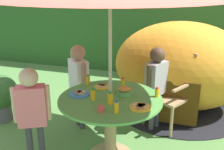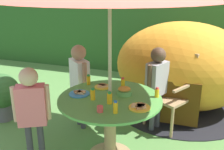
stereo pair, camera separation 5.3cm
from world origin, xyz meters
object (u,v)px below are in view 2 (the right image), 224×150
object	(u,v)px
plate_mid_left	(139,107)
juice_bottle_far_left	(110,98)
plate_near_left	(79,93)
juice_bottle_far_right	(157,93)
cup_near	(100,109)
juice_bottle_mid_right	(115,107)
wooden_chair	(174,86)
plate_near_right	(102,86)
child_in_grey_shirt	(157,79)
potted_plant	(2,93)
juice_bottle_center_front	(89,80)
child_in_pink_shirt	(31,105)
child_in_white_shirt	(80,76)
juice_bottle_center_back	(123,83)
juice_bottle_front_edge	(93,94)
snack_bowl	(124,91)
dome_tent	(183,66)
garden_table	(110,116)

from	to	relation	value
plate_mid_left	juice_bottle_far_left	size ratio (longest dim) A/B	1.68
plate_near_left	juice_bottle_far_right	size ratio (longest dim) A/B	2.11
cup_near	juice_bottle_mid_right	bearing A→B (deg)	9.05
wooden_chair	plate_near_right	world-z (taller)	wooden_chair
plate_mid_left	juice_bottle_mid_right	world-z (taller)	juice_bottle_mid_right
wooden_chair	child_in_grey_shirt	world-z (taller)	child_in_grey_shirt
plate_near_left	plate_mid_left	bearing A→B (deg)	-10.09
potted_plant	juice_bottle_mid_right	distance (m)	2.10
potted_plant	child_in_grey_shirt	size ratio (longest dim) A/B	0.60
juice_bottle_center_front	juice_bottle_mid_right	bearing A→B (deg)	-48.63
child_in_pink_shirt	wooden_chair	bearing A→B (deg)	19.21
plate_near_left	juice_bottle_far_right	world-z (taller)	juice_bottle_far_right
plate_near_left	plate_near_right	bearing A→B (deg)	58.25
child_in_grey_shirt	juice_bottle_center_front	bearing A→B (deg)	-31.59
juice_bottle_mid_right	child_in_pink_shirt	bearing A→B (deg)	-175.59
plate_mid_left	child_in_white_shirt	bearing A→B (deg)	145.07
juice_bottle_far_right	juice_bottle_center_back	bearing A→B (deg)	159.61
potted_plant	child_in_pink_shirt	xyz separation A→B (m)	(1.05, -0.75, 0.31)
juice_bottle_front_edge	plate_near_right	bearing A→B (deg)	94.10
wooden_chair	juice_bottle_center_back	bearing A→B (deg)	-99.13
plate_near_right	potted_plant	bearing A→B (deg)	176.30
child_in_grey_shirt	juice_bottle_mid_right	bearing A→B (deg)	14.47
snack_bowl	juice_bottle_mid_right	bearing A→B (deg)	-84.40
dome_tent	snack_bowl	world-z (taller)	dome_tent
plate_near_right	snack_bowl	bearing A→B (deg)	-22.09
plate_near_left	juice_bottle_far_left	world-z (taller)	juice_bottle_far_left
child_in_grey_shirt	snack_bowl	world-z (taller)	child_in_grey_shirt
child_in_grey_shirt	child_in_pink_shirt	bearing A→B (deg)	-17.92
dome_tent	plate_near_left	distance (m)	1.93
juice_bottle_mid_right	juice_bottle_front_edge	size ratio (longest dim) A/B	1.00
child_in_pink_shirt	juice_bottle_far_left	distance (m)	0.82
juice_bottle_far_left	cup_near	world-z (taller)	juice_bottle_far_left
juice_bottle_front_edge	cup_near	bearing A→B (deg)	-54.29
plate_mid_left	cup_near	world-z (taller)	cup_near
juice_bottle_mid_right	child_in_white_shirt	bearing A→B (deg)	132.23
plate_near_left	plate_mid_left	xyz separation A→B (m)	(0.72, -0.13, 0.00)
wooden_chair	juice_bottle_front_edge	size ratio (longest dim) A/B	8.15
snack_bowl	child_in_white_shirt	bearing A→B (deg)	151.46
wooden_chair	juice_bottle_far_left	distance (m)	1.30
garden_table	child_in_pink_shirt	world-z (taller)	child_in_pink_shirt
potted_plant	juice_bottle_mid_right	size ratio (longest dim) A/B	5.39
snack_bowl	cup_near	xyz separation A→B (m)	(-0.10, -0.48, -0.01)
plate_near_right	dome_tent	bearing A→B (deg)	59.22
potted_plant	juice_bottle_far_left	xyz separation A→B (m)	(1.82, -0.50, 0.40)
wooden_chair	snack_bowl	world-z (taller)	wooden_chair
garden_table	juice_bottle_far_left	world-z (taller)	juice_bottle_far_left
juice_bottle_center_front	child_in_pink_shirt	bearing A→B (deg)	-117.18
plate_near_left	juice_bottle_front_edge	distance (m)	0.22
juice_bottle_far_right	juice_bottle_center_front	bearing A→B (deg)	172.56
potted_plant	plate_near_left	xyz separation A→B (m)	(1.42, -0.38, 0.35)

